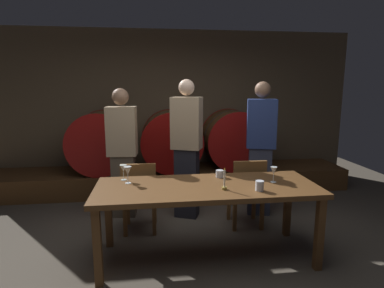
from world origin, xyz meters
TOP-DOWN VIEW (x-y plane):
  - ground_plane at (0.00, 0.00)m, footprint 8.64×8.64m
  - back_wall at (0.00, 2.94)m, footprint 6.64×0.24m
  - barrel_shelf at (0.00, 2.39)m, footprint 5.98×0.90m
  - wine_barrel_left at (-1.13, 2.39)m, footprint 1.00×0.78m
  - wine_barrel_center at (0.02, 2.39)m, footprint 1.00×0.78m
  - wine_barrel_right at (1.08, 2.39)m, footprint 1.00×0.78m
  - dining_table at (0.24, 0.15)m, footprint 2.21×0.84m
  - chair_left at (-0.46, 0.81)m, footprint 0.41×0.41m
  - chair_right at (0.86, 0.79)m, footprint 0.41×0.41m
  - guest_left at (-0.69, 1.35)m, footprint 0.40×0.27m
  - guest_center at (0.16, 1.22)m, footprint 0.44×0.37m
  - guest_right at (1.16, 1.20)m, footprint 0.43×0.33m
  - candle_center at (0.38, -0.00)m, footprint 0.05×0.05m
  - wine_glass_left at (-0.60, 0.44)m, footprint 0.07×0.07m
  - wine_glass_center at (-0.55, 0.32)m, footprint 0.08×0.08m
  - wine_glass_right at (0.94, 0.17)m, footprint 0.07×0.07m
  - cup_left at (0.43, 0.41)m, footprint 0.08×0.08m
  - cup_right at (0.71, -0.07)m, footprint 0.08×0.08m

SIDE VIEW (x-z plane):
  - ground_plane at x=0.00m, z-range 0.00..0.00m
  - barrel_shelf at x=0.00m, z-range 0.00..0.36m
  - chair_left at x=-0.46m, z-range 0.05..0.93m
  - chair_right at x=0.86m, z-range 0.05..0.93m
  - dining_table at x=0.24m, z-range 0.31..1.09m
  - cup_left at x=0.43m, z-range 0.78..0.85m
  - cup_right at x=0.71m, z-range 0.78..0.87m
  - candle_center at x=0.38m, z-range 0.73..0.95m
  - wine_barrel_left at x=-1.13m, z-range 0.35..1.35m
  - wine_barrel_center at x=0.02m, z-range 0.35..1.35m
  - wine_barrel_right at x=1.08m, z-range 0.35..1.35m
  - guest_left at x=-0.69m, z-range 0.03..1.75m
  - wine_glass_right at x=0.94m, z-range 0.81..0.97m
  - wine_glass_left at x=-0.60m, z-range 0.82..0.98m
  - wine_glass_center at x=-0.55m, z-range 0.82..0.99m
  - guest_right at x=1.16m, z-range 0.03..1.84m
  - guest_center at x=0.16m, z-range 0.03..1.87m
  - back_wall at x=0.00m, z-range 0.00..2.72m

